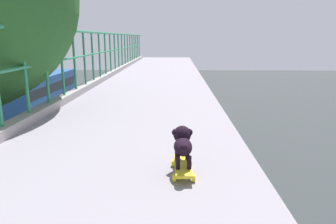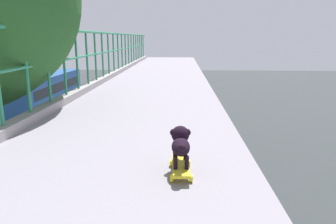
% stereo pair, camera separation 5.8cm
% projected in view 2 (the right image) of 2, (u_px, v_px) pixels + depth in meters
% --- Properties ---
extents(city_bus, '(2.48, 10.36, 3.24)m').
position_uv_depth(city_bus, '(47.00, 92.00, 26.10)').
color(city_bus, navy).
rests_on(city_bus, ground).
extents(toy_skateboard, '(0.20, 0.49, 0.09)m').
position_uv_depth(toy_skateboard, '(181.00, 166.00, 2.70)').
color(toy_skateboard, gold).
rests_on(toy_skateboard, overpass_deck).
extents(small_dog, '(0.18, 0.41, 0.31)m').
position_uv_depth(small_dog, '(181.00, 142.00, 2.70)').
color(small_dog, black).
rests_on(small_dog, toy_skateboard).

